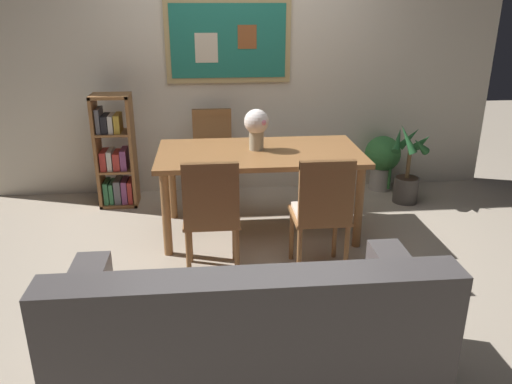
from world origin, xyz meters
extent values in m
plane|color=tan|center=(0.00, 0.00, 0.00)|extent=(12.00, 12.00, 0.00)
cube|color=beige|center=(0.00, 1.53, 1.30)|extent=(5.20, 0.10, 2.60)
cube|color=tan|center=(-0.13, 1.46, 1.53)|extent=(1.22, 0.02, 0.79)
cube|color=#1E7260|center=(-0.13, 1.45, 1.53)|extent=(1.12, 0.01, 0.69)
cube|color=beige|center=(-0.34, 1.44, 1.47)|extent=(0.22, 0.00, 0.28)
cube|color=brown|center=(0.05, 1.44, 1.57)|extent=(0.18, 0.00, 0.22)
cube|color=brown|center=(0.07, 0.40, 0.71)|extent=(1.69, 0.89, 0.04)
cylinder|color=brown|center=(-0.70, 0.03, 0.34)|extent=(0.07, 0.07, 0.69)
cylinder|color=brown|center=(0.83, 0.03, 0.34)|extent=(0.07, 0.07, 0.69)
cylinder|color=brown|center=(-0.70, 0.76, 0.34)|extent=(0.07, 0.07, 0.69)
cylinder|color=brown|center=(0.83, 0.76, 0.34)|extent=(0.07, 0.07, 0.69)
cube|color=brown|center=(-0.35, -0.29, 0.44)|extent=(0.40, 0.40, 0.03)
cube|color=beige|center=(-0.35, -0.29, 0.47)|extent=(0.36, 0.36, 0.03)
cylinder|color=brown|center=(-0.52, -0.46, 0.21)|extent=(0.04, 0.04, 0.42)
cylinder|color=brown|center=(-0.18, -0.46, 0.21)|extent=(0.04, 0.04, 0.42)
cylinder|color=brown|center=(-0.52, -0.12, 0.21)|extent=(0.04, 0.04, 0.42)
cylinder|color=brown|center=(-0.18, -0.12, 0.21)|extent=(0.04, 0.04, 0.42)
cube|color=brown|center=(-0.35, -0.47, 0.68)|extent=(0.38, 0.04, 0.46)
cube|color=brown|center=(-0.35, -0.47, 0.88)|extent=(0.38, 0.05, 0.06)
cube|color=brown|center=(-0.31, 1.08, 0.44)|extent=(0.40, 0.40, 0.03)
cube|color=beige|center=(-0.31, 1.08, 0.47)|extent=(0.36, 0.36, 0.03)
cylinder|color=brown|center=(-0.14, 1.25, 0.21)|extent=(0.04, 0.04, 0.42)
cylinder|color=brown|center=(-0.48, 1.25, 0.21)|extent=(0.04, 0.04, 0.42)
cylinder|color=brown|center=(-0.14, 0.91, 0.21)|extent=(0.04, 0.04, 0.42)
cylinder|color=brown|center=(-0.48, 0.91, 0.21)|extent=(0.04, 0.04, 0.42)
cube|color=brown|center=(-0.31, 1.26, 0.68)|extent=(0.38, 0.04, 0.46)
cube|color=brown|center=(-0.31, 1.26, 0.88)|extent=(0.38, 0.05, 0.06)
cube|color=brown|center=(0.44, -0.31, 0.44)|extent=(0.40, 0.40, 0.03)
cube|color=beige|center=(0.44, -0.31, 0.47)|extent=(0.36, 0.36, 0.03)
cylinder|color=brown|center=(0.27, -0.48, 0.21)|extent=(0.04, 0.04, 0.42)
cylinder|color=brown|center=(0.61, -0.48, 0.21)|extent=(0.04, 0.04, 0.42)
cylinder|color=brown|center=(0.27, -0.14, 0.21)|extent=(0.04, 0.04, 0.42)
cylinder|color=brown|center=(0.61, -0.14, 0.21)|extent=(0.04, 0.04, 0.42)
cube|color=brown|center=(0.44, -0.49, 0.68)|extent=(0.38, 0.04, 0.46)
cube|color=brown|center=(0.44, -0.49, 0.88)|extent=(0.38, 0.05, 0.06)
cube|color=#514C4C|center=(-0.18, -1.49, 0.20)|extent=(1.80, 0.84, 0.40)
cube|color=#514C4C|center=(-0.18, -1.81, 0.62)|extent=(1.80, 0.20, 0.44)
cube|color=#514C4C|center=(-0.99, -1.49, 0.51)|extent=(0.18, 0.80, 0.22)
cube|color=#514C4C|center=(0.63, -1.49, 0.51)|extent=(0.18, 0.80, 0.22)
cube|color=maroon|center=(-0.63, -1.67, 0.56)|extent=(0.32, 0.16, 0.33)
cube|color=maroon|center=(-0.18, -1.67, 0.56)|extent=(0.32, 0.16, 0.33)
cube|color=maroon|center=(0.27, -1.67, 0.56)|extent=(0.32, 0.16, 0.33)
cube|color=brown|center=(-1.41, 1.14, 0.54)|extent=(0.03, 0.28, 1.09)
cube|color=brown|center=(-1.08, 1.14, 0.54)|extent=(0.03, 0.28, 1.09)
cube|color=brown|center=(-1.24, 1.14, 0.01)|extent=(0.36, 0.28, 0.03)
cube|color=brown|center=(-1.24, 1.14, 1.07)|extent=(0.36, 0.28, 0.03)
cube|color=brown|center=(-1.24, 1.14, 0.36)|extent=(0.30, 0.28, 0.02)
cube|color=brown|center=(-1.24, 1.14, 0.73)|extent=(0.30, 0.28, 0.02)
cube|color=#337247|center=(-1.36, 1.14, 0.14)|extent=(0.05, 0.22, 0.22)
cube|color=#337247|center=(-1.31, 1.14, 0.13)|extent=(0.04, 0.22, 0.21)
cube|color=#595960|center=(-1.25, 1.14, 0.15)|extent=(0.06, 0.22, 0.23)
cube|color=#7F3F72|center=(-1.18, 1.14, 0.14)|extent=(0.05, 0.22, 0.23)
cube|color=#B2332D|center=(-1.13, 1.14, 0.14)|extent=(0.04, 0.22, 0.22)
cube|color=#B2332D|center=(-1.35, 1.14, 0.46)|extent=(0.06, 0.22, 0.18)
cube|color=beige|center=(-1.29, 1.14, 0.47)|extent=(0.05, 0.22, 0.19)
cube|color=#B2332D|center=(-1.23, 1.14, 0.46)|extent=(0.06, 0.22, 0.17)
cube|color=#7F3F72|center=(-1.16, 1.14, 0.47)|extent=(0.06, 0.22, 0.19)
cube|color=#595960|center=(-1.36, 1.14, 0.85)|extent=(0.04, 0.22, 0.23)
cube|color=black|center=(-1.31, 1.14, 0.82)|extent=(0.06, 0.22, 0.16)
cube|color=beige|center=(-1.25, 1.14, 0.82)|extent=(0.04, 0.22, 0.17)
cube|color=gold|center=(-1.19, 1.14, 0.82)|extent=(0.05, 0.22, 0.17)
cylinder|color=#B2ADA3|center=(1.46, 1.32, 0.12)|extent=(0.23, 0.23, 0.24)
cylinder|color=#332319|center=(1.46, 1.32, 0.23)|extent=(0.21, 0.21, 0.02)
sphere|color=#387F3D|center=(1.46, 1.32, 0.39)|extent=(0.37, 0.37, 0.37)
cylinder|color=#387F3D|center=(1.51, 1.19, 0.16)|extent=(0.03, 0.03, 0.24)
cylinder|color=#387F3D|center=(1.57, 1.40, 0.17)|extent=(0.03, 0.03, 0.23)
cylinder|color=#4C4742|center=(1.59, 0.94, 0.13)|extent=(0.24, 0.24, 0.26)
cylinder|color=#332319|center=(1.59, 0.94, 0.25)|extent=(0.22, 0.22, 0.02)
cylinder|color=brown|center=(1.59, 0.94, 0.40)|extent=(0.04, 0.04, 0.28)
cone|color=#235B2D|center=(1.72, 0.95, 0.62)|extent=(0.11, 0.27, 0.22)
cone|color=#235B2D|center=(1.61, 1.03, 0.63)|extent=(0.24, 0.12, 0.24)
cone|color=#235B2D|center=(1.48, 0.99, 0.63)|extent=(0.19, 0.26, 0.24)
cone|color=#235B2D|center=(1.53, 0.87, 0.67)|extent=(0.21, 0.21, 0.30)
cone|color=#235B2D|center=(1.65, 0.84, 0.61)|extent=(0.24, 0.18, 0.21)
cylinder|color=tan|center=(0.05, 0.44, 0.81)|extent=(0.12, 0.12, 0.17)
sphere|color=silver|center=(0.05, 0.44, 0.97)|extent=(0.20, 0.20, 0.20)
sphere|color=#EACC4C|center=(0.01, 0.51, 0.97)|extent=(0.06, 0.06, 0.06)
sphere|color=pink|center=(0.09, 0.37, 0.97)|extent=(0.06, 0.06, 0.06)
sphere|color=silver|center=(0.13, 0.47, 0.97)|extent=(0.06, 0.06, 0.06)
camera|label=1|loc=(-0.34, -3.63, 1.91)|focal=35.52mm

